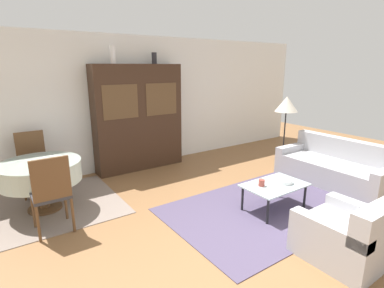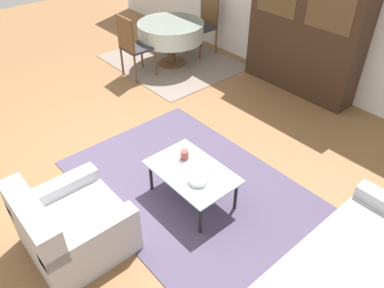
{
  "view_description": "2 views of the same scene",
  "coord_description": "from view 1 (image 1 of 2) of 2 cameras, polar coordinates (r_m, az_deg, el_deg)",
  "views": [
    {
      "loc": [
        -2.3,
        -2.21,
        2.1
      ],
      "look_at": [
        0.2,
        1.4,
        0.95
      ],
      "focal_mm": 28.0,
      "sensor_mm": 36.0,
      "label": 1
    },
    {
      "loc": [
        3.24,
        -1.42,
        2.95
      ],
      "look_at": [
        1.05,
        0.48,
        0.75
      ],
      "focal_mm": 35.0,
      "sensor_mm": 36.0,
      "label": 2
    }
  ],
  "objects": [
    {
      "name": "armchair",
      "position": [
        3.88,
        27.76,
        -15.13
      ],
      "size": [
        0.87,
        0.86,
        0.76
      ],
      "color": "#B2B2B7",
      "rests_on": "ground_plane"
    },
    {
      "name": "coffee_table",
      "position": [
        4.63,
        15.46,
        -7.87
      ],
      "size": [
        0.93,
        0.61,
        0.39
      ],
      "color": "black",
      "rests_on": "area_rug"
    },
    {
      "name": "dining_rug",
      "position": [
        5.16,
        -26.8,
        -10.97
      ],
      "size": [
        2.27,
        1.85,
        0.01
      ],
      "color": "gray",
      "rests_on": "ground_plane"
    },
    {
      "name": "couch",
      "position": [
        6.11,
        25.57,
        -4.13
      ],
      "size": [
        0.89,
        1.96,
        0.79
      ],
      "rotation": [
        0.0,
        0.0,
        1.57
      ],
      "color": "#B2B2B7",
      "rests_on": "ground_plane"
    },
    {
      "name": "area_rug",
      "position": [
        4.79,
        13.79,
        -11.71
      ],
      "size": [
        2.98,
        1.95,
        0.01
      ],
      "color": "#4C425B",
      "rests_on": "ground_plane"
    },
    {
      "name": "dining_chair_near",
      "position": [
        4.17,
        -25.26,
        -8.03
      ],
      "size": [
        0.44,
        0.44,
        1.03
      ],
      "color": "brown",
      "rests_on": "dining_rug"
    },
    {
      "name": "ground_plane",
      "position": [
        3.82,
        10.07,
        -18.93
      ],
      "size": [
        14.0,
        14.0,
        0.0
      ],
      "primitive_type": "plane",
      "color": "brown"
    },
    {
      "name": "bowl",
      "position": [
        4.7,
        17.42,
        -6.83
      ],
      "size": [
        0.2,
        0.2,
        0.05
      ],
      "color": "white",
      "rests_on": "coffee_table"
    },
    {
      "name": "cup",
      "position": [
        4.5,
        13.12,
        -7.19
      ],
      "size": [
        0.09,
        0.09,
        0.1
      ],
      "color": "#9E4238",
      "rests_on": "coffee_table"
    },
    {
      "name": "floor_lamp",
      "position": [
        6.64,
        17.56,
        6.89
      ],
      "size": [
        0.47,
        0.47,
        1.48
      ],
      "color": "black",
      "rests_on": "ground_plane"
    },
    {
      "name": "vase_short",
      "position": [
        6.32,
        -7.21,
        15.91
      ],
      "size": [
        0.1,
        0.1,
        0.22
      ],
      "color": "#232328",
      "rests_on": "display_cabinet"
    },
    {
      "name": "wall_back",
      "position": [
        6.32,
        -13.22,
        7.48
      ],
      "size": [
        10.0,
        0.06,
        2.7
      ],
      "color": "white",
      "rests_on": "ground_plane"
    },
    {
      "name": "display_cabinet",
      "position": [
        6.23,
        -10.15,
        4.93
      ],
      "size": [
        1.83,
        0.4,
        2.14
      ],
      "color": "#382316",
      "rests_on": "ground_plane"
    },
    {
      "name": "vase_tall",
      "position": [
        5.98,
        -14.83,
        16.15
      ],
      "size": [
        0.1,
        0.1,
        0.33
      ],
      "color": "white",
      "rests_on": "display_cabinet"
    },
    {
      "name": "dining_chair_far",
      "position": [
        5.67,
        -28.08,
        -2.54
      ],
      "size": [
        0.44,
        0.44,
        1.03
      ],
      "rotation": [
        0.0,
        0.0,
        3.14
      ],
      "color": "brown",
      "rests_on": "dining_rug"
    },
    {
      "name": "dining_table",
      "position": [
        4.91,
        -26.9,
        -4.81
      ],
      "size": [
        1.14,
        1.14,
        0.74
      ],
      "color": "brown",
      "rests_on": "dining_rug"
    }
  ]
}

